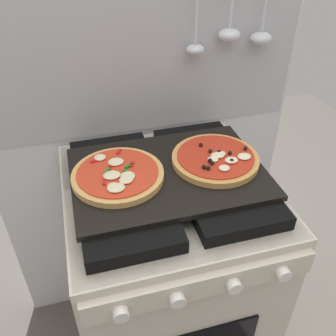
{
  "coord_description": "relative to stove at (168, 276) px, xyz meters",
  "views": [
    {
      "loc": [
        -0.23,
        -0.81,
        1.54
      ],
      "look_at": [
        0.0,
        0.0,
        0.93
      ],
      "focal_mm": 39.64,
      "sensor_mm": 36.0,
      "label": 1
    }
  ],
  "objects": [
    {
      "name": "pizza_left",
      "position": [
        -0.14,
        0.01,
        0.48
      ],
      "size": [
        0.25,
        0.25,
        0.03
      ],
      "color": "tan",
      "rests_on": "baking_tray"
    },
    {
      "name": "kitchen_backsplash",
      "position": [
        0.0,
        0.34,
        0.34
      ],
      "size": [
        1.1,
        0.09,
        1.55
      ],
      "color": "silver",
      "rests_on": "ground_plane"
    },
    {
      "name": "stove",
      "position": [
        0.0,
        0.0,
        0.0
      ],
      "size": [
        0.6,
        0.64,
        0.9
      ],
      "color": "beige",
      "rests_on": "ground_plane"
    },
    {
      "name": "pizza_right",
      "position": [
        0.15,
        0.01,
        0.48
      ],
      "size": [
        0.25,
        0.25,
        0.03
      ],
      "color": "tan",
      "rests_on": "baking_tray"
    },
    {
      "name": "baking_tray",
      "position": [
        0.0,
        0.0,
        0.46
      ],
      "size": [
        0.54,
        0.38,
        0.02
      ],
      "primitive_type": "cube",
      "color": "black",
      "rests_on": "stove"
    }
  ]
}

